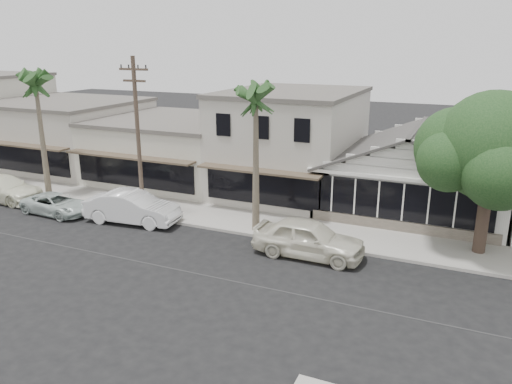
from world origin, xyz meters
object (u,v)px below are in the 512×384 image
at_px(car_0, 309,238).
at_px(shade_tree, 491,148).
at_px(utility_pole, 138,135).
at_px(car_1, 132,207).
at_px(car_3, 4,188).
at_px(car_2, 56,204).

distance_m(car_0, shade_tree, 9.16).
xyz_separation_m(utility_pole, car_1, (0.04, -1.01, -3.91)).
height_order(car_1, shade_tree, shade_tree).
bearing_deg(car_3, car_0, -91.53).
xyz_separation_m(utility_pole, car_2, (-4.96, -1.63, -4.19)).
xyz_separation_m(car_1, car_2, (-5.00, -0.62, -0.28)).
relative_size(car_0, shade_tree, 0.68).
bearing_deg(car_0, shade_tree, -63.18).
distance_m(car_3, shade_tree, 28.19).
height_order(utility_pole, car_3, utility_pole).
bearing_deg(car_3, car_2, -97.75).
height_order(car_0, car_1, car_0).
bearing_deg(utility_pole, car_0, -7.83).
distance_m(utility_pole, shade_tree, 17.86).
bearing_deg(car_2, utility_pole, -69.16).
relative_size(car_1, car_3, 0.98).
bearing_deg(car_1, car_0, -98.57).
distance_m(car_0, car_3, 20.40).
height_order(utility_pole, car_0, utility_pole).
distance_m(car_1, shade_tree, 18.45).
relative_size(car_0, car_3, 0.96).
relative_size(car_0, car_1, 0.98).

